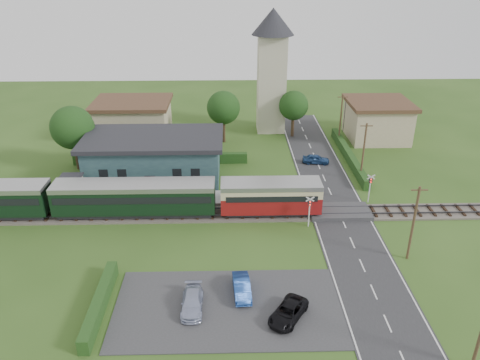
{
  "coord_description": "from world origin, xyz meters",
  "views": [
    {
      "loc": [
        -1.24,
        -39.56,
        23.82
      ],
      "look_at": [
        -0.18,
        4.0,
        3.0
      ],
      "focal_mm": 35.0,
      "sensor_mm": 36.0,
      "label": 1
    }
  ],
  "objects_px": {
    "pedestrian_far": "(99,191)",
    "car_park_blue": "(242,287)",
    "church_tower": "(272,62)",
    "equipment_hut": "(72,188)",
    "house_west": "(133,119)",
    "crossing_signal_near": "(310,207)",
    "crossing_signal_far": "(370,184)",
    "pedestrian_near": "(199,191)",
    "car_park_silver": "(192,302)",
    "train": "(103,198)",
    "station_building": "(154,157)",
    "house_east": "(377,120)",
    "car_park_dark": "(288,312)",
    "car_on_road": "(316,159)"
  },
  "relations": [
    {
      "from": "pedestrian_near",
      "to": "car_park_dark",
      "type": "bearing_deg",
      "value": 92.3
    },
    {
      "from": "car_park_blue",
      "to": "car_park_dark",
      "type": "height_order",
      "value": "car_park_blue"
    },
    {
      "from": "equipment_hut",
      "to": "pedestrian_near",
      "type": "xyz_separation_m",
      "value": [
        13.43,
        -0.23,
        -0.51
      ]
    },
    {
      "from": "car_park_blue",
      "to": "pedestrian_far",
      "type": "relative_size",
      "value": 2.2
    },
    {
      "from": "crossing_signal_far",
      "to": "car_park_dark",
      "type": "height_order",
      "value": "crossing_signal_far"
    },
    {
      "from": "church_tower",
      "to": "crossing_signal_near",
      "type": "relative_size",
      "value": 5.37
    },
    {
      "from": "equipment_hut",
      "to": "pedestrian_near",
      "type": "bearing_deg",
      "value": -1.0
    },
    {
      "from": "equipment_hut",
      "to": "crossing_signal_near",
      "type": "bearing_deg",
      "value": -12.94
    },
    {
      "from": "crossing_signal_near",
      "to": "car_on_road",
      "type": "height_order",
      "value": "crossing_signal_near"
    },
    {
      "from": "house_west",
      "to": "crossing_signal_far",
      "type": "distance_m",
      "value": 35.26
    },
    {
      "from": "equipment_hut",
      "to": "car_on_road",
      "type": "xyz_separation_m",
      "value": [
        27.74,
        9.71,
        -1.12
      ]
    },
    {
      "from": "station_building",
      "to": "car_park_blue",
      "type": "height_order",
      "value": "station_building"
    },
    {
      "from": "car_park_silver",
      "to": "car_park_blue",
      "type": "bearing_deg",
      "value": 22.98
    },
    {
      "from": "church_tower",
      "to": "car_park_dark",
      "type": "bearing_deg",
      "value": -92.94
    },
    {
      "from": "house_west",
      "to": "car_park_silver",
      "type": "relative_size",
      "value": 2.8
    },
    {
      "from": "crossing_signal_near",
      "to": "car_park_silver",
      "type": "height_order",
      "value": "crossing_signal_near"
    },
    {
      "from": "car_park_blue",
      "to": "train",
      "type": "bearing_deg",
      "value": 133.16
    },
    {
      "from": "house_west",
      "to": "crossing_signal_near",
      "type": "xyz_separation_m",
      "value": [
        21.4,
        -25.41,
        -0.65
      ]
    },
    {
      "from": "equipment_hut",
      "to": "train",
      "type": "bearing_deg",
      "value": -38.12
    },
    {
      "from": "car_park_blue",
      "to": "car_park_silver",
      "type": "distance_m",
      "value": 4.06
    },
    {
      "from": "crossing_signal_near",
      "to": "car_park_blue",
      "type": "distance_m",
      "value": 12.22
    },
    {
      "from": "church_tower",
      "to": "equipment_hut",
      "type": "bearing_deg",
      "value": -135.25
    },
    {
      "from": "car_park_dark",
      "to": "station_building",
      "type": "bearing_deg",
      "value": 150.43
    },
    {
      "from": "church_tower",
      "to": "pedestrian_far",
      "type": "distance_m",
      "value": 31.71
    },
    {
      "from": "crossing_signal_far",
      "to": "church_tower",
      "type": "bearing_deg",
      "value": 110.02
    },
    {
      "from": "station_building",
      "to": "car_park_dark",
      "type": "relative_size",
      "value": 4.12
    },
    {
      "from": "car_park_silver",
      "to": "church_tower",
      "type": "bearing_deg",
      "value": 77.02
    },
    {
      "from": "car_park_blue",
      "to": "equipment_hut",
      "type": "bearing_deg",
      "value": 134.15
    },
    {
      "from": "station_building",
      "to": "church_tower",
      "type": "bearing_deg",
      "value": 48.59
    },
    {
      "from": "train",
      "to": "pedestrian_near",
      "type": "relative_size",
      "value": 27.27
    },
    {
      "from": "pedestrian_far",
      "to": "car_park_blue",
      "type": "bearing_deg",
      "value": -138.55
    },
    {
      "from": "crossing_signal_far",
      "to": "car_park_blue",
      "type": "height_order",
      "value": "crossing_signal_far"
    },
    {
      "from": "equipment_hut",
      "to": "house_east",
      "type": "distance_m",
      "value": 42.41
    },
    {
      "from": "crossing_signal_near",
      "to": "pedestrian_near",
      "type": "bearing_deg",
      "value": 153.9
    },
    {
      "from": "train",
      "to": "station_building",
      "type": "bearing_deg",
      "value": 66.44
    },
    {
      "from": "train",
      "to": "house_east",
      "type": "height_order",
      "value": "house_east"
    },
    {
      "from": "station_building",
      "to": "pedestrian_far",
      "type": "distance_m",
      "value": 7.87
    },
    {
      "from": "car_park_blue",
      "to": "crossing_signal_far",
      "type": "bearing_deg",
      "value": 42.52
    },
    {
      "from": "station_building",
      "to": "car_on_road",
      "type": "relative_size",
      "value": 4.73
    },
    {
      "from": "church_tower",
      "to": "car_park_blue",
      "type": "bearing_deg",
      "value": -97.98
    },
    {
      "from": "pedestrian_near",
      "to": "church_tower",
      "type": "bearing_deg",
      "value": -132.45
    },
    {
      "from": "house_east",
      "to": "pedestrian_far",
      "type": "bearing_deg",
      "value": -151.99
    },
    {
      "from": "crossing_signal_near",
      "to": "car_park_blue",
      "type": "relative_size",
      "value": 0.91
    },
    {
      "from": "equipment_hut",
      "to": "house_east",
      "type": "xyz_separation_m",
      "value": [
        38.0,
        18.8,
        1.05
      ]
    },
    {
      "from": "station_building",
      "to": "car_park_dark",
      "type": "xyz_separation_m",
      "value": [
        12.88,
        -24.29,
        -2.07
      ]
    },
    {
      "from": "house_east",
      "to": "crossing_signal_near",
      "type": "relative_size",
      "value": 2.69
    },
    {
      "from": "train",
      "to": "car_park_blue",
      "type": "relative_size",
      "value": 11.99
    },
    {
      "from": "equipment_hut",
      "to": "car_park_dark",
      "type": "distance_m",
      "value": 27.92
    },
    {
      "from": "pedestrian_near",
      "to": "equipment_hut",
      "type": "bearing_deg",
      "value": -20.9
    },
    {
      "from": "car_on_road",
      "to": "car_park_blue",
      "type": "bearing_deg",
      "value": 167.15
    }
  ]
}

